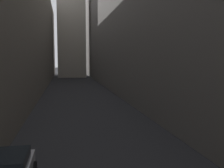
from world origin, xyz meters
name	(u,v)px	position (x,y,z in m)	size (l,w,h in m)	color
ground_plane	(80,97)	(0.00, 48.00, 0.00)	(264.00, 264.00, 0.00)	#232326
building_block_right	(160,12)	(12.47, 50.00, 12.61)	(13.94, 108.00, 25.22)	slate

